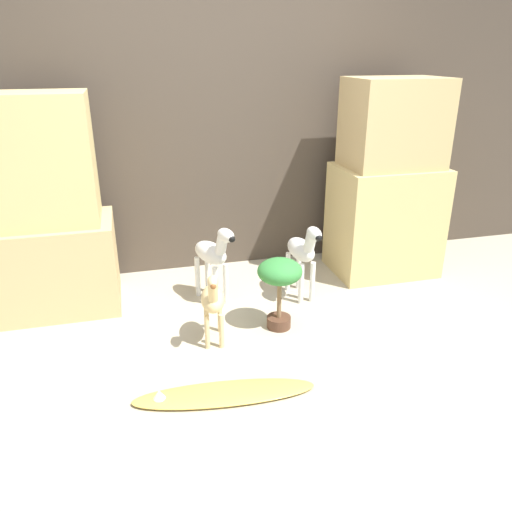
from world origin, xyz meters
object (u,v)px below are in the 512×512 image
zebra_right (303,251)px  giraffe_figurine (213,300)px  surfboard (223,393)px  zebra_left (213,254)px  potted_palm_front (280,278)px

zebra_right → giraffe_figurine: zebra_right is taller
zebra_right → giraffe_figurine: bearing=-149.4°
zebra_right → surfboard: 1.35m
zebra_right → zebra_left: bearing=170.2°
zebra_left → potted_palm_front: size_ratio=1.24×
zebra_right → potted_palm_front: size_ratio=1.24×
potted_palm_front → surfboard: 0.89m
giraffe_figurine → surfboard: size_ratio=0.52×
zebra_right → zebra_left: same height
zebra_left → giraffe_figurine: (-0.11, -0.56, -0.08)m
zebra_left → surfboard: 1.19m
zebra_right → giraffe_figurine: 0.88m
zebra_left → potted_palm_front: bearing=-54.4°
zebra_left → potted_palm_front: zebra_left is taller
surfboard → zebra_right: bearing=51.3°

